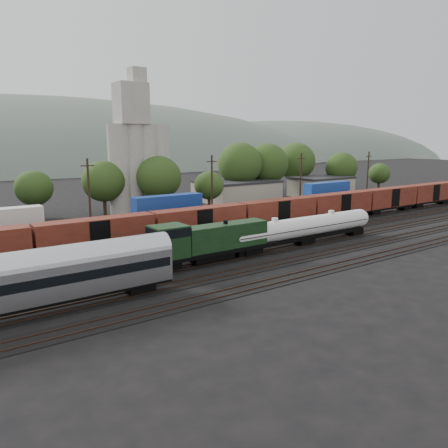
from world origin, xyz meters
TOP-DOWN VIEW (x-y plane):
  - ground at (0.00, 0.00)m, footprint 600.00×600.00m
  - tracks at (0.00, 0.00)m, footprint 180.00×33.20m
  - green_locomotive at (-7.32, -5.00)m, footprint 18.98×3.35m
  - tank_car_a at (4.17, -5.00)m, footprint 16.21×2.90m
  - tank_car_b at (15.43, -5.00)m, footprint 16.16×2.89m
  - passenger_coach at (-27.32, -10.00)m, footprint 24.54×3.03m
  - orange_locomotive at (-10.57, 10.00)m, footprint 16.16×2.69m
  - boxcar_string at (6.21, 5.00)m, footprint 153.60×2.90m
  - container_wall at (-19.69, 15.00)m, footprint 164.19×2.60m
  - grain_silo at (3.28, 36.00)m, footprint 13.40×5.00m
  - industrial_sheds at (6.63, 35.25)m, footprint 119.38×17.26m
  - tree_band at (1.56, 38.22)m, footprint 166.86×20.45m
  - utility_poles at (0.00, 22.00)m, footprint 122.20×0.36m
  - distant_hills at (23.92, 260.00)m, footprint 860.00×286.00m

SIDE VIEW (x-z plane):
  - distant_hills at x=23.92m, z-range -85.56..44.44m
  - ground at x=0.00m, z-range 0.00..0.00m
  - tracks at x=0.00m, z-range -0.05..0.15m
  - orange_locomotive at x=-10.57m, z-range 0.30..4.34m
  - tank_car_b at x=15.43m, z-range 0.41..4.65m
  - tank_car_a at x=4.17m, z-range 0.41..4.66m
  - industrial_sheds at x=6.63m, z-range 0.01..5.11m
  - container_wall at x=-19.69m, z-range -0.27..5.53m
  - green_locomotive at x=-7.32m, z-range 0.33..5.36m
  - boxcar_string at x=6.21m, z-range 1.02..5.22m
  - passenger_coach at x=-27.32m, z-range 0.62..6.19m
  - utility_poles at x=0.00m, z-range 0.21..12.21m
  - tree_band at x=1.56m, z-range 0.68..14.99m
  - grain_silo at x=3.28m, z-range -3.24..25.76m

